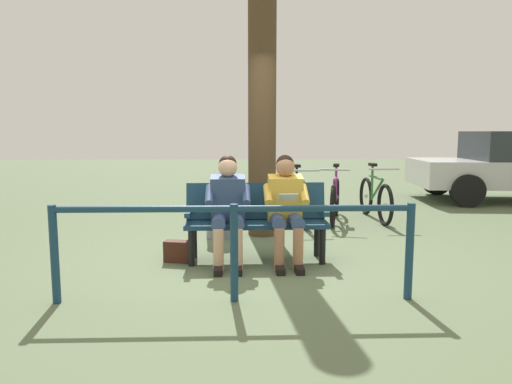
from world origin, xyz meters
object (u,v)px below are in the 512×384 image
at_px(person_reading, 286,204).
at_px(person_companion, 228,204).
at_px(bench, 256,216).
at_px(bicycle_black, 375,198).
at_px(bicycle_green, 299,201).
at_px(handbag, 178,251).
at_px(bicycle_silver, 335,199).
at_px(litter_bin, 220,211).
at_px(tree_trunk, 262,89).

relative_size(person_reading, person_companion, 1.00).
xyz_separation_m(bench, bicycle_black, (-2.03, -2.36, -0.15)).
distance_m(person_reading, bicycle_black, 3.06).
bearing_deg(bicycle_green, bicycle_black, 95.80).
height_order(handbag, bicycle_black, bicycle_black).
bearing_deg(handbag, bicycle_black, -139.76).
xyz_separation_m(person_companion, handbag, (0.57, -0.07, -0.54)).
bearing_deg(bicycle_silver, handbag, -29.10).
xyz_separation_m(handbag, litter_bin, (-0.41, -1.21, 0.26)).
relative_size(tree_trunk, bicycle_silver, 2.49).
xyz_separation_m(bicycle_silver, bicycle_green, (0.61, 0.13, 0.00)).
distance_m(person_companion, bicycle_silver, 2.96).
bearing_deg(bench, bicycle_black, -132.24).
distance_m(person_reading, bicycle_green, 2.34).
height_order(tree_trunk, litter_bin, tree_trunk).
distance_m(handbag, tree_trunk, 2.57).
bearing_deg(person_reading, bicycle_black, -125.69).
relative_size(handbag, bicycle_silver, 0.18).
bearing_deg(litter_bin, tree_trunk, -163.61).
relative_size(handbag, tree_trunk, 0.07).
bearing_deg(tree_trunk, person_companion, 73.61).
relative_size(person_reading, bicycle_silver, 0.73).
relative_size(bench, litter_bin, 2.16).
bearing_deg(bicycle_silver, person_reading, -8.67).
relative_size(person_companion, bicycle_silver, 0.73).
bearing_deg(bicycle_black, tree_trunk, -62.59).
bearing_deg(handbag, tree_trunk, -125.71).
bearing_deg(person_companion, litter_bin, -84.34).
relative_size(bicycle_silver, bicycle_green, 0.98).
xyz_separation_m(person_companion, bicycle_silver, (-1.66, -2.43, -0.30)).
height_order(person_companion, litter_bin, person_companion).
height_order(handbag, tree_trunk, tree_trunk).
distance_m(person_companion, bicycle_black, 3.47).
distance_m(tree_trunk, litter_bin, 1.78).
bearing_deg(tree_trunk, bicycle_silver, -141.64).
height_order(person_companion, bicycle_silver, person_companion).
xyz_separation_m(bicycle_black, bicycle_silver, (0.69, 0.11, 0.00)).
height_order(litter_bin, bicycle_black, bicycle_black).
height_order(tree_trunk, bicycle_green, tree_trunk).
bearing_deg(person_companion, bicycle_silver, -125.89).
relative_size(person_companion, handbag, 4.00).
height_order(bicycle_silver, bicycle_green, same).
bearing_deg(person_companion, bicycle_green, -116.01).
bearing_deg(handbag, bicycle_green, -125.88).
bearing_deg(handbag, person_companion, 173.20).
height_order(person_companion, tree_trunk, tree_trunk).
distance_m(bench, bicycle_black, 3.12).
xyz_separation_m(person_companion, litter_bin, (0.16, -1.28, -0.29)).
bearing_deg(person_companion, bicycle_black, -134.35).
bearing_deg(handbag, litter_bin, -108.54).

